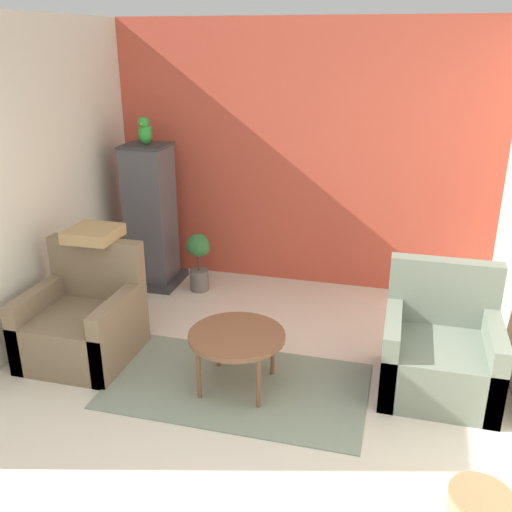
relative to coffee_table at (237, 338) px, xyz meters
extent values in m
cube|color=#C64C38|center=(0.06, 2.25, 0.97)|extent=(4.19, 0.06, 2.80)
cube|color=beige|center=(-2.01, 0.37, 0.97)|extent=(0.06, 3.71, 2.80)
cube|color=gray|center=(0.00, 0.00, -0.42)|extent=(2.04, 1.16, 0.01)
cylinder|color=brown|center=(0.00, 0.00, 0.02)|extent=(0.75, 0.75, 0.04)
cylinder|color=brown|center=(-0.23, -0.23, -0.21)|extent=(0.04, 0.04, 0.43)
cylinder|color=brown|center=(0.23, -0.23, -0.21)|extent=(0.04, 0.04, 0.43)
cylinder|color=brown|center=(-0.23, 0.23, -0.21)|extent=(0.04, 0.04, 0.43)
cylinder|color=brown|center=(0.23, 0.23, -0.21)|extent=(0.04, 0.04, 0.43)
cube|color=#7A664C|center=(-1.41, 0.08, -0.22)|extent=(0.86, 0.84, 0.43)
cube|color=#7A664C|center=(-1.41, 0.43, 0.27)|extent=(0.86, 0.14, 0.54)
cube|color=#7A664C|center=(-1.78, 0.08, -0.12)|extent=(0.12, 0.84, 0.62)
cube|color=#7A664C|center=(-1.04, 0.08, -0.12)|extent=(0.12, 0.84, 0.62)
cube|color=slate|center=(1.52, 0.35, -0.22)|extent=(0.86, 0.84, 0.43)
cube|color=slate|center=(1.52, 0.70, 0.27)|extent=(0.86, 0.14, 0.54)
cube|color=slate|center=(1.15, 0.35, -0.12)|extent=(0.12, 0.84, 0.62)
cube|color=slate|center=(1.89, 0.35, -0.12)|extent=(0.12, 0.84, 0.62)
cube|color=#353539|center=(-1.49, 1.74, -0.39)|extent=(0.59, 0.59, 0.08)
cube|color=#4C4C51|center=(-1.49, 1.74, 0.37)|extent=(0.44, 0.44, 1.45)
cube|color=#353539|center=(-1.49, 1.74, 1.11)|extent=(0.47, 0.47, 0.03)
ellipsoid|color=green|center=(-1.49, 1.74, 1.23)|extent=(0.13, 0.17, 0.21)
sphere|color=green|center=(-1.49, 1.72, 1.35)|extent=(0.11, 0.11, 0.11)
cone|color=gold|center=(-1.49, 1.67, 1.34)|extent=(0.05, 0.05, 0.05)
cone|color=green|center=(-1.49, 1.81, 1.21)|extent=(0.07, 0.14, 0.18)
cylinder|color=#66605B|center=(-0.93, 1.68, -0.32)|extent=(0.21, 0.21, 0.23)
cylinder|color=brown|center=(-0.93, 1.68, -0.10)|extent=(0.02, 0.02, 0.20)
sphere|color=#337038|center=(-0.93, 1.68, 0.09)|extent=(0.25, 0.25, 0.25)
sphere|color=#337038|center=(-1.00, 1.70, 0.04)|extent=(0.15, 0.15, 0.15)
sphere|color=#337038|center=(-0.87, 1.66, 0.06)|extent=(0.14, 0.14, 0.14)
cylinder|color=olive|center=(1.69, -1.07, -0.14)|extent=(0.35, 0.35, 0.02)
cube|color=tan|center=(-1.41, 0.43, 0.59)|extent=(0.41, 0.41, 0.10)
camera|label=1|loc=(1.13, -3.69, 2.16)|focal=40.00mm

